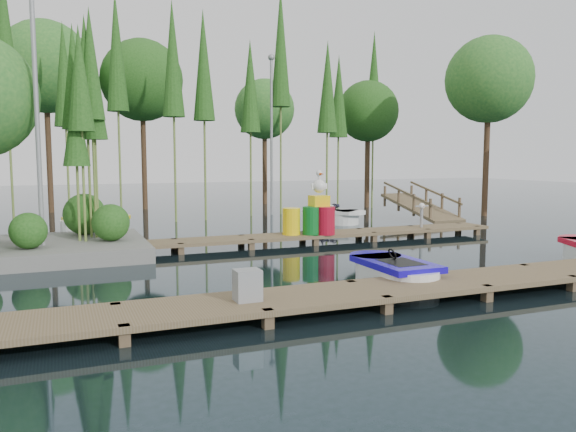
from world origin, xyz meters
name	(u,v)px	position (x,y,z in m)	size (l,w,h in m)	color
ground_plane	(277,262)	(0.00, 0.00, 0.00)	(90.00, 90.00, 0.00)	#1C2D34
near_dock	(368,292)	(0.00, -4.50, 0.23)	(18.00, 1.50, 0.50)	brown
far_dock	(278,238)	(1.00, 2.50, 0.23)	(15.00, 1.20, 0.50)	brown
island	(5,136)	(-6.30, 3.29, 3.18)	(6.20, 4.20, 6.75)	slate
tree_screen	(135,71)	(-2.04, 10.60, 6.12)	(34.42, 18.53, 10.31)	#462F1E
lamp_island	(36,92)	(-5.50, 2.50, 4.26)	(0.30, 0.30, 7.25)	gray
lamp_rear	(271,121)	(4.00, 11.00, 4.26)	(0.30, 0.30, 7.25)	gray
ramp	(421,206)	(9.00, 6.50, 0.59)	(1.50, 3.94, 1.49)	brown
boat_blue	(394,274)	(1.30, -3.36, 0.24)	(1.13, 2.49, 0.84)	white
boat_yellow_far	(94,224)	(-3.94, 8.05, 0.26)	(2.63, 1.57, 1.23)	white
boat_white_far	(332,217)	(5.00, 6.87, 0.28)	(2.60, 2.75, 1.24)	white
utility_cabinet	(247,285)	(-2.27, -4.50, 0.56)	(0.42, 0.36, 0.52)	gray
yellow_barrel	(291,221)	(1.43, 2.50, 0.70)	(0.54, 0.54, 0.81)	yellow
drum_cluster	(320,215)	(2.33, 2.35, 0.87)	(1.13, 1.04, 1.95)	#0B651F
seagull_post	(422,211)	(6.16, 2.50, 0.85)	(0.51, 0.28, 0.82)	gray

